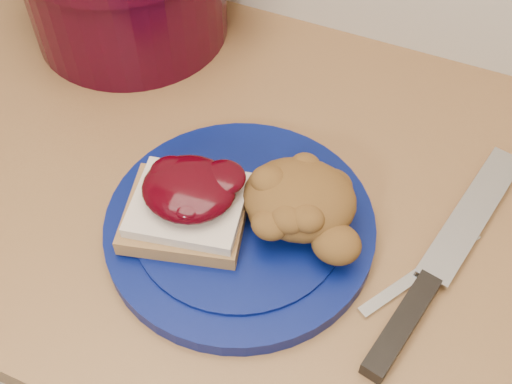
% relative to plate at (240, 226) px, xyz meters
% --- Properties ---
extents(base_cabinet, '(4.00, 0.60, 0.86)m').
position_rel_plate_xyz_m(base_cabinet, '(-0.03, 0.07, -0.48)').
color(base_cabinet, beige).
rests_on(base_cabinet, floor).
extents(plate, '(0.33, 0.33, 0.02)m').
position_rel_plate_xyz_m(plate, '(0.00, 0.00, 0.00)').
color(plate, '#050F50').
rests_on(plate, wood_countertop).
extents(sandwich, '(0.14, 0.13, 0.06)m').
position_rel_plate_xyz_m(sandwich, '(-0.05, -0.02, 0.04)').
color(sandwich, olive).
rests_on(sandwich, plate).
extents(stuffing_mound, '(0.13, 0.12, 0.06)m').
position_rel_plate_xyz_m(stuffing_mound, '(0.05, 0.03, 0.04)').
color(stuffing_mound, brown).
rests_on(stuffing_mound, plate).
extents(chef_knife, '(0.10, 0.33, 0.02)m').
position_rel_plate_xyz_m(chef_knife, '(0.20, -0.00, 0.00)').
color(chef_knife, black).
rests_on(chef_knife, wood_countertop).
extents(butter_knife, '(0.09, 0.14, 0.00)m').
position_rel_plate_xyz_m(butter_knife, '(0.19, 0.03, -0.01)').
color(butter_knife, silver).
rests_on(butter_knife, wood_countertop).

